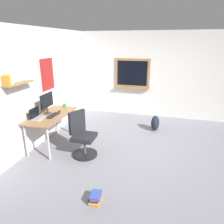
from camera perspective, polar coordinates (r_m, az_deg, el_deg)
ground_plane at (r=4.70m, az=8.61°, el=-10.62°), size 5.20×5.20×0.00m
wall_back at (r=5.08m, az=-19.35°, el=6.51°), size 5.00×0.30×2.60m
wall_right at (r=6.62m, az=11.67°, el=9.83°), size 0.22×5.00×2.60m
desk at (r=4.83m, az=-16.24°, el=-1.55°), size 1.34×0.64×0.75m
office_chair at (r=4.40m, az=-8.19°, el=-6.77°), size 0.54×0.56×0.95m
laptop at (r=4.63m, az=-19.90°, el=-1.05°), size 0.31×0.21×0.23m
monitor_primary at (r=4.81m, az=-17.47°, el=2.62°), size 0.46×0.17×0.46m
keyboard at (r=4.71m, az=-15.92°, el=-0.90°), size 0.37×0.13×0.02m
computer_mouse at (r=4.93m, az=-14.28°, el=0.24°), size 0.10×0.06×0.03m
coffee_mug at (r=5.24m, az=-12.89°, el=1.79°), size 0.08×0.08×0.09m
backpack at (r=5.72m, az=11.77°, el=-2.99°), size 0.32×0.22×0.41m
book_stack_on_floor at (r=3.38m, az=-4.64°, el=-22.42°), size 0.23×0.20×0.14m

